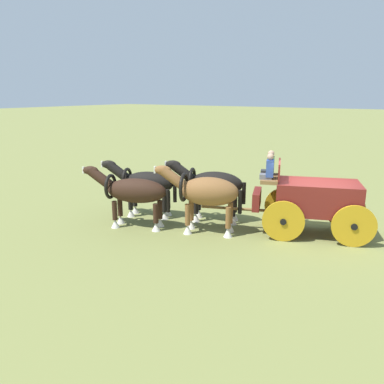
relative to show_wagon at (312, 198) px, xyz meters
The scene contains 6 objects.
ground_plane 1.27m from the show_wagon, 159.49° to the right, with size 220.00×220.00×0.00m, color olive.
show_wagon is the anchor object (origin of this frame).
draft_horse_rear_near 3.57m from the show_wagon, 31.00° to the left, with size 2.95×1.61×2.29m.
draft_horse_rear_off 3.58m from the show_wagon, 10.06° to the left, with size 2.94×1.57×2.25m.
draft_horse_lead_near 6.16m from the show_wagon, 26.57° to the left, with size 3.11×1.62×2.15m.
draft_horse_lead_off 6.17m from the show_wagon, 14.46° to the left, with size 2.91×1.54×2.14m.
Camera 1 is at (-3.37, 12.68, 4.70)m, focal length 36.22 mm.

